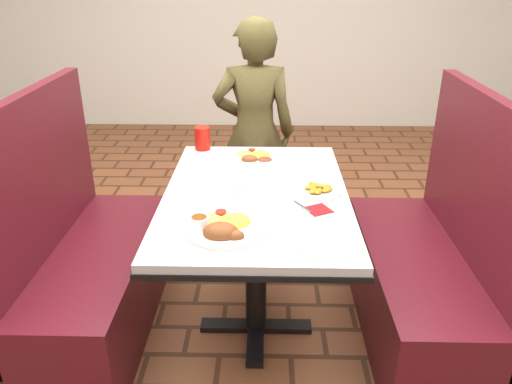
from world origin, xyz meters
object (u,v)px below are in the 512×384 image
(diner_person, at_px, (254,133))
(far_dinner_plate, at_px, (255,156))
(booth_bench_right, at_px, (426,275))
(near_dinner_plate, at_px, (223,224))
(red_tumbler, at_px, (202,138))
(dining_table, at_px, (256,212))
(plantain_plate, at_px, (318,190))
(booth_bench_left, at_px, (89,271))

(diner_person, bearing_deg, far_dinner_plate, 89.44)
(booth_bench_right, xyz_separation_m, far_dinner_plate, (-0.81, 0.40, 0.44))
(near_dinner_plate, height_order, far_dinner_plate, near_dinner_plate)
(red_tumbler, bearing_deg, booth_bench_right, -26.88)
(near_dinner_plate, xyz_separation_m, red_tumbler, (-0.19, 0.92, 0.03))
(dining_table, xyz_separation_m, near_dinner_plate, (-0.11, -0.36, 0.13))
(diner_person, distance_m, red_tumbler, 0.52)
(far_dinner_plate, xyz_separation_m, plantain_plate, (0.28, -0.40, -0.01))
(booth_bench_right, height_order, near_dinner_plate, booth_bench_right)
(near_dinner_plate, bearing_deg, dining_table, 72.61)
(diner_person, height_order, plantain_plate, diner_person)
(red_tumbler, bearing_deg, diner_person, 58.52)
(dining_table, xyz_separation_m, red_tumbler, (-0.30, 0.56, 0.16))
(booth_bench_right, relative_size, plantain_plate, 6.08)
(near_dinner_plate, bearing_deg, booth_bench_left, 152.40)
(dining_table, distance_m, far_dinner_plate, 0.42)
(booth_bench_right, relative_size, diner_person, 0.85)
(booth_bench_left, xyz_separation_m, booth_bench_right, (1.60, 0.00, 0.00))
(dining_table, height_order, plantain_plate, plantain_plate)
(plantain_plate, bearing_deg, booth_bench_left, 179.89)
(dining_table, distance_m, near_dinner_plate, 0.40)
(booth_bench_left, height_order, red_tumbler, booth_bench_left)
(booth_bench_right, relative_size, far_dinner_plate, 4.87)
(booth_bench_right, distance_m, plantain_plate, 0.68)
(diner_person, bearing_deg, red_tumbler, 55.96)
(far_dinner_plate, height_order, red_tumbler, red_tumbler)
(dining_table, relative_size, near_dinner_plate, 4.03)
(far_dinner_plate, distance_m, plantain_plate, 0.49)
(diner_person, distance_m, plantain_plate, 1.04)
(dining_table, xyz_separation_m, far_dinner_plate, (-0.01, 0.40, 0.12))
(far_dinner_plate, relative_size, red_tumbler, 2.01)
(booth_bench_right, distance_m, far_dinner_plate, 1.01)
(dining_table, bearing_deg, plantain_plate, -0.43)
(plantain_plate, bearing_deg, far_dinner_plate, 125.16)
(plantain_plate, xyz_separation_m, red_tumbler, (-0.57, 0.56, 0.05))
(booth_bench_left, distance_m, red_tumbler, 0.89)
(far_dinner_plate, bearing_deg, dining_table, -88.01)
(dining_table, height_order, booth_bench_right, booth_bench_right)
(booth_bench_left, height_order, booth_bench_right, same)
(diner_person, distance_m, far_dinner_plate, 0.60)
(far_dinner_plate, bearing_deg, plantain_plate, -54.84)
(booth_bench_right, bearing_deg, red_tumbler, 153.12)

